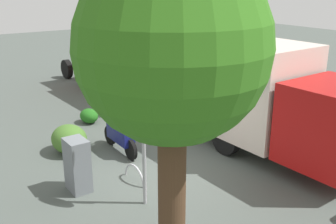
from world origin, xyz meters
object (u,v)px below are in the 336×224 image
object	(u,v)px
utility_cabinet	(77,165)
stop_sign	(143,115)
motorcycle	(120,134)
box_truck_far	(128,57)
box_truck_near	(268,96)
street_tree	(172,52)
bike_rack_hoop	(135,181)

from	to	relation	value
utility_cabinet	stop_sign	bearing A→B (deg)	-145.22
motorcycle	box_truck_far	bearing A→B (deg)	-30.51
box_truck_far	utility_cabinet	size ratio (longest dim) A/B	6.35
box_truck_near	street_tree	bearing A→B (deg)	-63.06
motorcycle	utility_cabinet	bearing A→B (deg)	127.54
stop_sign	utility_cabinet	distance (m)	2.15
box_truck_near	box_truck_far	xyz separation A→B (m)	(7.38, 0.18, -0.07)
stop_sign	motorcycle	bearing A→B (deg)	-17.53
stop_sign	street_tree	world-z (taller)	street_tree
box_truck_near	motorcycle	xyz separation A→B (m)	(2.24, 3.29, -1.11)
box_truck_far	box_truck_near	bearing A→B (deg)	178.86
box_truck_near	box_truck_far	world-z (taller)	box_truck_near
bike_rack_hoop	motorcycle	bearing A→B (deg)	-17.32
motorcycle	street_tree	bearing A→B (deg)	161.11
street_tree	utility_cabinet	bearing A→B (deg)	-0.22
box_truck_near	stop_sign	bearing A→B (deg)	-86.00
motorcycle	street_tree	distance (m)	6.23
stop_sign	street_tree	bearing A→B (deg)	158.26
bike_rack_hoop	street_tree	bearing A→B (deg)	159.38
motorcycle	stop_sign	distance (m)	3.18
motorcycle	stop_sign	xyz separation A→B (m)	(-2.68, 0.85, 1.49)
box_truck_near	stop_sign	size ratio (longest dim) A/B	2.32
bike_rack_hoop	utility_cabinet	bearing A→B (deg)	74.23
box_truck_far	bike_rack_hoop	distance (m)	7.89
box_truck_near	box_truck_far	bearing A→B (deg)	179.40
motorcycle	utility_cabinet	size ratio (longest dim) A/B	1.47
box_truck_near	bike_rack_hoop	world-z (taller)	box_truck_near
utility_cabinet	street_tree	bearing A→B (deg)	179.78
box_truck_near	motorcycle	bearing A→B (deg)	-126.29
box_truck_near	utility_cabinet	world-z (taller)	box_truck_near
box_truck_far	street_tree	distance (m)	11.51
motorcycle	box_truck_near	bearing A→B (deg)	-123.63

